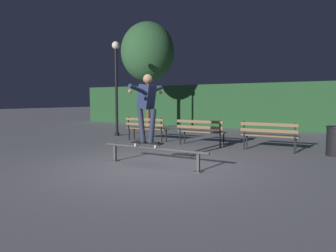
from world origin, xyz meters
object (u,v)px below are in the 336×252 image
at_px(skateboarder, 147,102).
at_px(park_bench_leftmost, 146,126).
at_px(park_bench_left_center, 201,129).
at_px(trash_can, 336,141).
at_px(park_bench_right_center, 269,133).
at_px(tree_far_left, 148,52).
at_px(grind_rail, 153,151).
at_px(lamp_post_left, 116,76).
at_px(skateboard, 147,143).

distance_m(skateboarder, park_bench_leftmost, 4.20).
bearing_deg(park_bench_left_center, trash_can, 2.92).
bearing_deg(park_bench_right_center, tree_far_left, 150.80).
xyz_separation_m(grind_rail, lamp_post_left, (-4.58, 4.13, 2.14)).
xyz_separation_m(skateboard, tree_far_left, (-4.97, 7.23, 3.40)).
height_order(grind_rail, park_bench_leftmost, park_bench_leftmost).
relative_size(skateboard, park_bench_left_center, 0.49).
bearing_deg(tree_far_left, grind_rail, -54.61).
height_order(park_bench_leftmost, trash_can, park_bench_leftmost).
bearing_deg(park_bench_leftmost, skateboard, -54.68).
bearing_deg(grind_rail, park_bench_right_center, 61.55).
distance_m(skateboard, tree_far_left, 9.41).
distance_m(skateboard, park_bench_left_center, 3.35).
height_order(skateboarder, trash_can, skateboarder).
bearing_deg(skateboarder, grind_rail, -0.06).
relative_size(skateboard, trash_can, 0.99).
bearing_deg(park_bench_right_center, lamp_post_left, 173.06).
bearing_deg(grind_rail, skateboard, -180.00).
distance_m(skateboarder, trash_can, 5.22).
bearing_deg(skateboarder, tree_far_left, 124.50).
relative_size(skateboard, park_bench_right_center, 0.49).
bearing_deg(trash_can, park_bench_left_center, -177.08).
bearing_deg(park_bench_right_center, grind_rail, -118.45).
height_order(grind_rail, park_bench_right_center, park_bench_right_center).
bearing_deg(trash_can, tree_far_left, 156.92).
bearing_deg(lamp_post_left, park_bench_leftmost, -20.88).
distance_m(park_bench_left_center, tree_far_left, 7.02).
bearing_deg(park_bench_right_center, trash_can, 6.64).
xyz_separation_m(skateboarder, park_bench_right_center, (1.98, 3.35, -0.91)).
bearing_deg(skateboarder, park_bench_right_center, 59.39).
bearing_deg(lamp_post_left, grind_rail, -42.00).
relative_size(park_bench_left_center, trash_can, 2.02).
bearing_deg(trash_can, grind_rail, -134.76).
xyz_separation_m(park_bench_left_center, lamp_post_left, (-4.22, 0.78, 1.94)).
bearing_deg(park_bench_right_center, skateboarder, -120.61).
bearing_deg(grind_rail, lamp_post_left, 138.00).
distance_m(park_bench_leftmost, park_bench_left_center, 2.18).
distance_m(grind_rail, skateboarder, 1.12).
relative_size(park_bench_leftmost, trash_can, 2.02).
height_order(grind_rail, lamp_post_left, lamp_post_left).
relative_size(park_bench_right_center, tree_far_left, 0.30).
bearing_deg(skateboard, skateboarder, 3.70).
bearing_deg(lamp_post_left, park_bench_left_center, -10.46).
distance_m(skateboarder, tree_far_left, 9.12).
distance_m(park_bench_leftmost, trash_can, 6.06).
height_order(park_bench_leftmost, park_bench_right_center, same).
relative_size(grind_rail, tree_far_left, 0.51).
bearing_deg(skateboarder, lamp_post_left, 136.94).
distance_m(tree_far_left, trash_can, 10.04).
relative_size(skateboard, skateboarder, 0.51).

